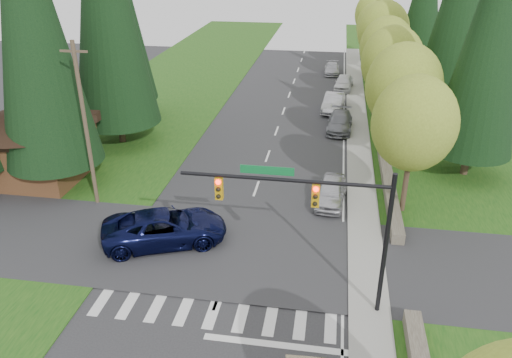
% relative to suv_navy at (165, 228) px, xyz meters
% --- Properties ---
extents(grass_east, '(14.00, 110.00, 0.06)m').
position_rel_suv_navy_xyz_m(grass_east, '(16.84, 11.58, -0.89)').
color(grass_east, '#164813').
rests_on(grass_east, ground).
extents(grass_west, '(14.00, 110.00, 0.06)m').
position_rel_suv_navy_xyz_m(grass_west, '(-9.16, 11.58, -0.89)').
color(grass_west, '#164813').
rests_on(grass_west, ground).
extents(cross_street, '(120.00, 8.00, 0.10)m').
position_rel_suv_navy_xyz_m(cross_street, '(3.84, -0.42, -0.92)').
color(cross_street, '#28282B').
rests_on(cross_street, ground).
extents(sidewalk_east, '(1.80, 80.00, 0.13)m').
position_rel_suv_navy_xyz_m(sidewalk_east, '(10.74, 13.58, -0.85)').
color(sidewalk_east, gray).
rests_on(sidewalk_east, ground).
extents(curb_east, '(0.20, 80.00, 0.13)m').
position_rel_suv_navy_xyz_m(curb_east, '(9.89, 13.58, -0.85)').
color(curb_east, gray).
rests_on(curb_east, ground).
extents(stone_wall_north, '(0.70, 40.00, 0.70)m').
position_rel_suv_navy_xyz_m(stone_wall_north, '(12.44, 21.58, -0.57)').
color(stone_wall_north, '#4C4438').
rests_on(stone_wall_north, ground).
extents(traffic_signal, '(8.70, 0.37, 6.80)m').
position_rel_suv_navy_xyz_m(traffic_signal, '(8.21, -3.92, 4.07)').
color(traffic_signal, black).
rests_on(traffic_signal, ground).
extents(brown_building, '(8.40, 8.40, 5.40)m').
position_rel_suv_navy_xyz_m(brown_building, '(-11.16, 6.58, 2.22)').
color(brown_building, '#4C2D19').
rests_on(brown_building, ground).
extents(utility_pole, '(1.60, 0.24, 10.00)m').
position_rel_suv_navy_xyz_m(utility_pole, '(-5.66, 3.58, 4.22)').
color(utility_pole, '#473828').
rests_on(utility_pole, ground).
extents(decid_tree_0, '(4.80, 4.80, 8.37)m').
position_rel_suv_navy_xyz_m(decid_tree_0, '(13.04, 5.58, 4.68)').
color(decid_tree_0, '#38281C').
rests_on(decid_tree_0, ground).
extents(decid_tree_1, '(5.20, 5.20, 8.80)m').
position_rel_suv_navy_xyz_m(decid_tree_1, '(13.14, 12.58, 4.88)').
color(decid_tree_1, '#38281C').
rests_on(decid_tree_1, ground).
extents(decid_tree_2, '(5.00, 5.00, 8.82)m').
position_rel_suv_navy_xyz_m(decid_tree_2, '(12.94, 19.58, 5.01)').
color(decid_tree_2, '#38281C').
rests_on(decid_tree_2, ground).
extents(decid_tree_3, '(5.00, 5.00, 8.55)m').
position_rel_suv_navy_xyz_m(decid_tree_3, '(13.04, 26.58, 4.75)').
color(decid_tree_3, '#38281C').
rests_on(decid_tree_3, ground).
extents(decid_tree_4, '(5.40, 5.40, 9.18)m').
position_rel_suv_navy_xyz_m(decid_tree_4, '(13.14, 33.58, 5.14)').
color(decid_tree_4, '#38281C').
rests_on(decid_tree_4, ground).
extents(decid_tree_5, '(4.80, 4.80, 8.30)m').
position_rel_suv_navy_xyz_m(decid_tree_5, '(12.94, 40.58, 4.61)').
color(decid_tree_5, '#38281C').
rests_on(decid_tree_5, ground).
extents(decid_tree_6, '(5.20, 5.20, 8.86)m').
position_rel_suv_navy_xyz_m(decid_tree_6, '(13.04, 47.58, 4.95)').
color(decid_tree_6, '#38281C').
rests_on(decid_tree_6, ground).
extents(conifer_w_a, '(6.12, 6.12, 19.80)m').
position_rel_suv_navy_xyz_m(conifer_w_a, '(-9.16, 5.58, 9.88)').
color(conifer_w_a, '#38281C').
rests_on(conifer_w_a, ground).
extents(conifer_w_b, '(5.44, 5.44, 17.80)m').
position_rel_suv_navy_xyz_m(conifer_w_b, '(-12.16, 9.58, 8.87)').
color(conifer_w_b, '#38281C').
rests_on(conifer_w_b, ground).
extents(conifer_e_a, '(5.44, 5.44, 17.80)m').
position_rel_suv_navy_xyz_m(conifer_e_a, '(17.84, 11.58, 8.87)').
color(conifer_e_a, '#38281C').
rests_on(conifer_e_a, ground).
extents(suv_navy, '(7.26, 5.24, 1.83)m').
position_rel_suv_navy_xyz_m(suv_navy, '(0.00, 0.00, 0.00)').
color(suv_navy, black).
rests_on(suv_navy, ground).
extents(parked_car_a, '(2.15, 4.51, 1.49)m').
position_rel_suv_navy_xyz_m(parked_car_a, '(8.74, 6.00, -0.17)').
color(parked_car_a, silver).
rests_on(parked_car_a, ground).
extents(parked_car_b, '(2.27, 5.10, 1.45)m').
position_rel_suv_navy_xyz_m(parked_car_b, '(9.15, 19.14, -0.19)').
color(parked_car_b, slate).
rests_on(parked_car_b, ground).
extents(parked_car_c, '(2.24, 5.03, 1.60)m').
position_rel_suv_navy_xyz_m(parked_car_c, '(8.49, 24.40, -0.12)').
color(parked_car_c, '#AFAEB3').
rests_on(parked_car_c, ground).
extents(parked_car_d, '(2.25, 4.66, 1.53)m').
position_rel_suv_navy_xyz_m(parked_car_d, '(9.44, 31.96, -0.15)').
color(parked_car_d, white).
rests_on(parked_car_d, ground).
extents(parked_car_e, '(1.81, 4.33, 1.25)m').
position_rel_suv_navy_xyz_m(parked_car_e, '(8.04, 38.72, -0.29)').
color(parked_car_e, '#ACACB1').
rests_on(parked_car_e, ground).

